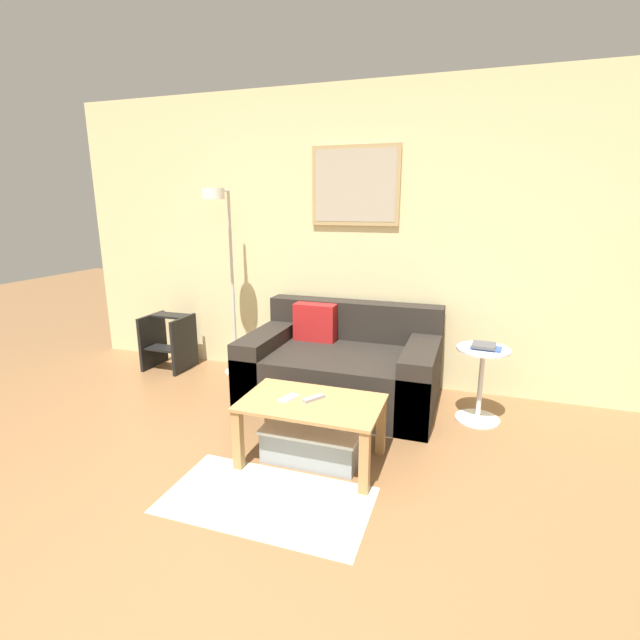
% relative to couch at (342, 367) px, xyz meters
% --- Properties ---
extents(ground_plane, '(16.00, 16.00, 0.00)m').
position_rel_couch_xyz_m(ground_plane, '(-0.03, -2.34, -0.27)').
color(ground_plane, brown).
extents(wall_back, '(5.60, 0.09, 2.55)m').
position_rel_couch_xyz_m(wall_back, '(-0.03, 0.52, 1.01)').
color(wall_back, beige).
rests_on(wall_back, ground_plane).
extents(area_rug, '(1.14, 0.62, 0.01)m').
position_rel_couch_xyz_m(area_rug, '(-0.01, -1.45, -0.27)').
color(area_rug, '#B2B79E').
rests_on(area_rug, ground_plane).
extents(couch, '(1.52, 0.98, 0.76)m').
position_rel_couch_xyz_m(couch, '(0.00, 0.00, 0.00)').
color(couch, '#28231E').
rests_on(couch, ground_plane).
extents(coffee_table, '(0.87, 0.53, 0.40)m').
position_rel_couch_xyz_m(coffee_table, '(0.08, -0.98, 0.05)').
color(coffee_table, '#AD7F4C').
rests_on(coffee_table, ground_plane).
extents(storage_bin, '(0.62, 0.36, 0.22)m').
position_rel_couch_xyz_m(storage_bin, '(0.08, -0.95, -0.16)').
color(storage_bin, gray).
rests_on(storage_bin, ground_plane).
extents(floor_lamp, '(0.22, 0.46, 1.71)m').
position_rel_couch_xyz_m(floor_lamp, '(-1.13, 0.11, 0.93)').
color(floor_lamp, silver).
rests_on(floor_lamp, ground_plane).
extents(side_table, '(0.38, 0.38, 0.57)m').
position_rel_couch_xyz_m(side_table, '(1.08, -0.05, 0.07)').
color(side_table, white).
rests_on(side_table, ground_plane).
extents(book_stack, '(0.23, 0.18, 0.03)m').
position_rel_couch_xyz_m(book_stack, '(1.08, -0.06, 0.31)').
color(book_stack, '#335199').
rests_on(book_stack, side_table).
extents(remote_control, '(0.11, 0.15, 0.02)m').
position_rel_couch_xyz_m(remote_control, '(0.09, -0.96, 0.14)').
color(remote_control, '#99999E').
rests_on(remote_control, coffee_table).
extents(cell_phone, '(0.11, 0.15, 0.01)m').
position_rel_couch_xyz_m(cell_phone, '(-0.06, -0.99, 0.13)').
color(cell_phone, silver).
rests_on(cell_phone, coffee_table).
extents(step_stool, '(0.40, 0.39, 0.53)m').
position_rel_couch_xyz_m(step_stool, '(-1.82, 0.17, 0.01)').
color(step_stool, black).
rests_on(step_stool, ground_plane).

